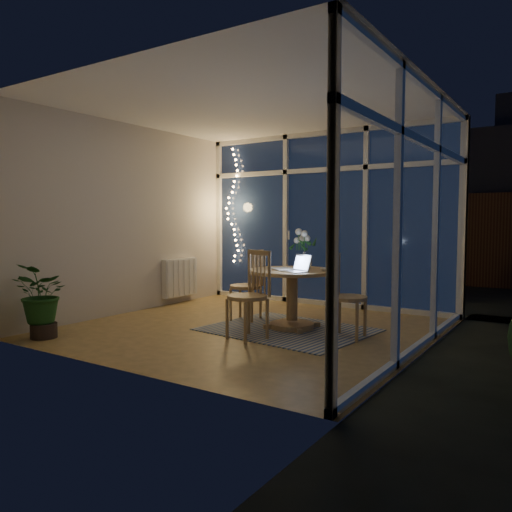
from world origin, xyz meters
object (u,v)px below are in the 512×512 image
at_px(chair_right, 348,296).
at_px(flower_vase, 304,260).
at_px(dining_table, 292,299).
at_px(laptop, 295,263).
at_px(chair_left, 246,285).
at_px(potted_plant, 43,303).
at_px(chair_front, 247,295).

height_order(chair_right, flower_vase, chair_right).
bearing_deg(dining_table, laptop, -55.19).
bearing_deg(chair_left, potted_plant, -43.56).
relative_size(dining_table, chair_right, 1.11).
bearing_deg(potted_plant, flower_vase, 45.92).
bearing_deg(laptop, flower_vase, 130.78).
xyz_separation_m(chair_right, laptop, (-0.58, -0.14, 0.34)).
relative_size(chair_left, chair_right, 0.99).
relative_size(chair_right, potted_plant, 1.22).
relative_size(flower_vase, potted_plant, 0.28).
xyz_separation_m(dining_table, potted_plant, (-2.03, -1.89, 0.03)).
height_order(chair_left, chair_front, chair_front).
relative_size(dining_table, chair_front, 1.06).
bearing_deg(chair_right, potted_plant, 118.67).
height_order(laptop, flower_vase, same).
xyz_separation_m(laptop, flower_vase, (-0.12, 0.46, -0.00)).
xyz_separation_m(dining_table, chair_front, (-0.14, -0.73, 0.13)).
bearing_deg(chair_front, flower_vase, 95.24).
bearing_deg(laptop, dining_table, 150.90).
relative_size(dining_table, flower_vase, 4.89).
xyz_separation_m(chair_left, flower_vase, (0.77, 0.13, 0.35)).
xyz_separation_m(chair_front, potted_plant, (-1.89, -1.16, -0.10)).
bearing_deg(chair_left, chair_front, 24.62).
bearing_deg(dining_table, potted_plant, -137.02).
bearing_deg(chair_left, dining_table, 70.93).
distance_m(flower_vase, potted_plant, 3.00).
bearing_deg(chair_right, chair_front, 121.99).
bearing_deg(chair_left, laptop, 58.89).
distance_m(dining_table, chair_front, 0.76).
bearing_deg(chair_front, potted_plant, -133.03).
bearing_deg(laptop, chair_front, -94.13).
bearing_deg(flower_vase, chair_left, -170.34).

